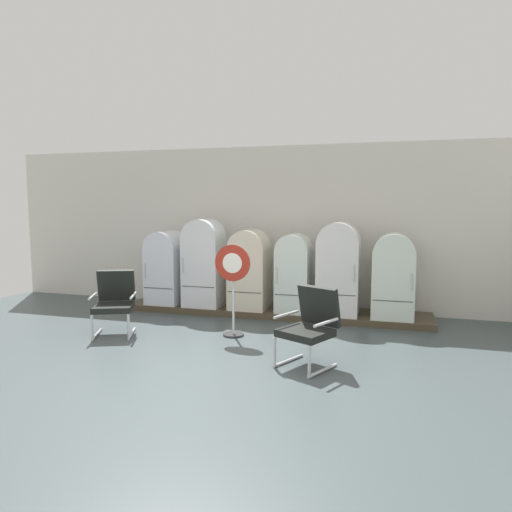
# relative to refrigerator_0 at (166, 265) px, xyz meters

# --- Properties ---
(ground) EXTENTS (12.00, 10.00, 0.05)m
(ground) POSITION_rel_refrigerator_0_xyz_m (2.12, -2.94, -0.87)
(ground) COLOR #3E494B
(back_wall) EXTENTS (11.76, 0.12, 3.12)m
(back_wall) POSITION_rel_refrigerator_0_xyz_m (2.12, 0.72, 0.73)
(back_wall) COLOR silver
(back_wall) RESTS_ON ground
(display_plinth) EXTENTS (5.58, 0.95, 0.11)m
(display_plinth) POSITION_rel_refrigerator_0_xyz_m (2.12, 0.09, -0.79)
(display_plinth) COLOR #473D2B
(display_plinth) RESTS_ON ground
(refrigerator_0) EXTENTS (0.64, 0.72, 1.40)m
(refrigerator_0) POSITION_rel_refrigerator_0_xyz_m (0.00, 0.00, 0.00)
(refrigerator_0) COLOR white
(refrigerator_0) RESTS_ON display_plinth
(refrigerator_1) EXTENTS (0.69, 0.63, 1.63)m
(refrigerator_1) POSITION_rel_refrigerator_0_xyz_m (0.80, -0.04, 0.13)
(refrigerator_1) COLOR white
(refrigerator_1) RESTS_ON display_plinth
(refrigerator_2) EXTENTS (0.67, 0.67, 1.45)m
(refrigerator_2) POSITION_rel_refrigerator_0_xyz_m (1.69, -0.02, 0.03)
(refrigerator_2) COLOR beige
(refrigerator_2) RESTS_ON display_plinth
(refrigerator_3) EXTENTS (0.58, 0.64, 1.39)m
(refrigerator_3) POSITION_rel_refrigerator_0_xyz_m (2.52, -0.04, 0.00)
(refrigerator_3) COLOR silver
(refrigerator_3) RESTS_ON display_plinth
(refrigerator_4) EXTENTS (0.71, 0.62, 1.60)m
(refrigerator_4) POSITION_rel_refrigerator_0_xyz_m (3.30, -0.05, 0.11)
(refrigerator_4) COLOR white
(refrigerator_4) RESTS_ON display_plinth
(refrigerator_5) EXTENTS (0.69, 0.72, 1.43)m
(refrigerator_5) POSITION_rel_refrigerator_0_xyz_m (4.21, -0.00, 0.01)
(refrigerator_5) COLOR silver
(refrigerator_5) RESTS_ON display_plinth
(armchair_left) EXTENTS (0.79, 0.83, 0.99)m
(armchair_left) POSITION_rel_refrigerator_0_xyz_m (0.04, -1.83, -0.31)
(armchair_left) COLOR silver
(armchair_left) RESTS_ON ground
(armchair_right) EXTENTS (0.81, 0.85, 0.99)m
(armchair_right) POSITION_rel_refrigerator_0_xyz_m (3.22, -2.43, -0.31)
(armchair_right) COLOR silver
(armchair_right) RESTS_ON ground
(sign_stand) EXTENTS (0.56, 0.32, 1.41)m
(sign_stand) POSITION_rel_refrigerator_0_xyz_m (1.86, -1.46, -0.09)
(sign_stand) COLOR #2D2D30
(sign_stand) RESTS_ON ground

